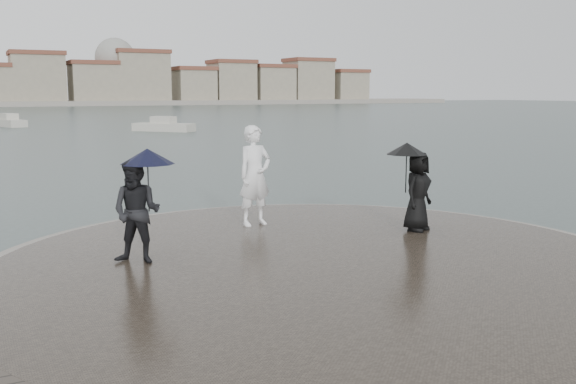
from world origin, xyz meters
TOP-DOWN VIEW (x-y plane):
  - ground at (0.00, 0.00)m, footprint 400.00×400.00m
  - kerb_ring at (0.00, 3.50)m, footprint 12.50×12.50m
  - quay_tip at (0.00, 3.50)m, footprint 11.90×11.90m
  - statue at (0.25, 6.97)m, footprint 0.92×0.68m
  - visitor_left at (-2.92, 4.91)m, footprint 1.31×1.14m
  - visitor_right at (3.15, 4.84)m, footprint 1.21×0.99m
  - boats at (4.19, 55.71)m, footprint 15.34×19.96m

SIDE VIEW (x-z plane):
  - ground at x=0.00m, z-range 0.00..0.00m
  - kerb_ring at x=0.00m, z-range 0.00..0.32m
  - quay_tip at x=0.00m, z-range 0.00..0.36m
  - boats at x=4.19m, z-range -0.37..1.13m
  - visitor_right at x=3.15m, z-range 0.45..2.40m
  - visitor_left at x=-2.92m, z-range 0.45..2.49m
  - statue at x=0.25m, z-range 0.36..2.65m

